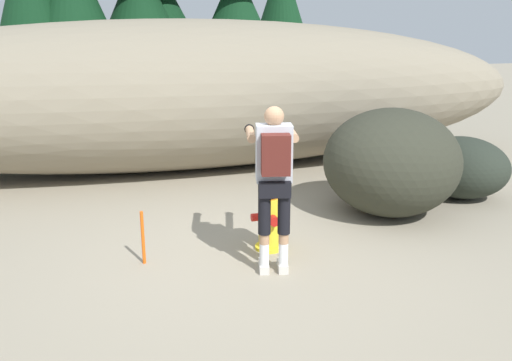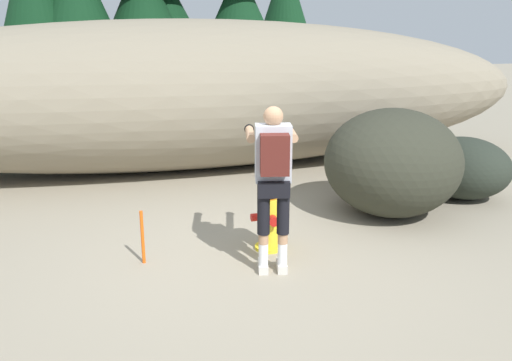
% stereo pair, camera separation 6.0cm
% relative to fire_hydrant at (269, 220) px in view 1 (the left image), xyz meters
% --- Properties ---
extents(ground_plane, '(56.00, 56.00, 0.04)m').
position_rel_fire_hydrant_xyz_m(ground_plane, '(-0.29, -0.29, -0.38)').
color(ground_plane, gray).
extents(dirt_embankment, '(13.43, 3.20, 2.64)m').
position_rel_fire_hydrant_xyz_m(dirt_embankment, '(-0.29, 4.07, 0.96)').
color(dirt_embankment, gray).
rests_on(dirt_embankment, ground_plane).
extents(fire_hydrant, '(0.42, 0.37, 0.78)m').
position_rel_fire_hydrant_xyz_m(fire_hydrant, '(0.00, 0.00, 0.00)').
color(fire_hydrant, yellow).
rests_on(fire_hydrant, ground_plane).
extents(utility_worker, '(0.65, 1.03, 1.73)m').
position_rel_fire_hydrant_xyz_m(utility_worker, '(-0.12, -0.52, 0.75)').
color(utility_worker, beige).
rests_on(utility_worker, ground_plane).
extents(boulder_large, '(2.39, 2.39, 1.46)m').
position_rel_fire_hydrant_xyz_m(boulder_large, '(1.96, 0.72, 0.37)').
color(boulder_large, '#2F3125').
rests_on(boulder_large, ground_plane).
extents(boulder_mid, '(1.83, 1.83, 0.93)m').
position_rel_fire_hydrant_xyz_m(boulder_mid, '(3.37, 1.09, 0.11)').
color(boulder_mid, '#262D24').
rests_on(boulder_mid, ground_plane).
extents(boulder_small, '(1.66, 1.67, 0.83)m').
position_rel_fire_hydrant_xyz_m(boulder_small, '(2.66, 1.68, 0.06)').
color(boulder_small, '#35312E').
rests_on(boulder_small, ground_plane).
extents(pine_tree_right, '(2.95, 2.95, 5.85)m').
position_rel_fire_hydrant_xyz_m(pine_tree_right, '(-0.17, 8.86, 2.78)').
color(pine_tree_right, '#47331E').
rests_on(pine_tree_right, ground_plane).
extents(pine_tree_far_right, '(2.46, 2.46, 5.65)m').
position_rel_fire_hydrant_xyz_m(pine_tree_far_right, '(1.51, 7.47, 2.76)').
color(pine_tree_far_right, '#47331E').
rests_on(pine_tree_far_right, ground_plane).
extents(survey_stake, '(0.04, 0.04, 0.60)m').
position_rel_fire_hydrant_xyz_m(survey_stake, '(-1.43, 0.00, -0.06)').
color(survey_stake, '#E55914').
rests_on(survey_stake, ground_plane).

